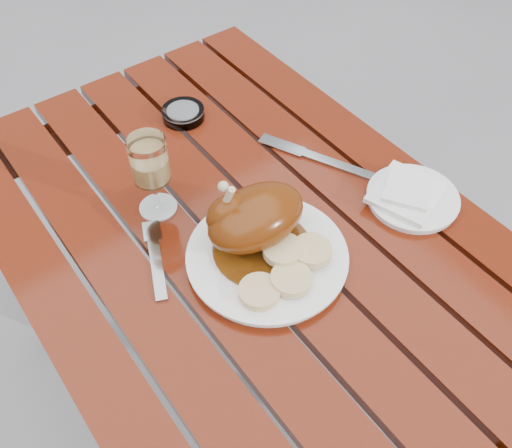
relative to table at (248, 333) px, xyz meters
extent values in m
plane|color=slate|center=(0.00, 0.00, -0.38)|extent=(60.00, 60.00, 0.00)
cube|color=maroon|center=(0.00, 0.00, 0.00)|extent=(0.80, 1.20, 0.75)
cylinder|color=white|center=(-0.01, -0.08, 0.38)|extent=(0.37, 0.37, 0.02)
cylinder|color=#522809|center=(-0.01, -0.06, 0.40)|extent=(0.18, 0.18, 0.00)
ellipsoid|color=#732E08|center=(0.00, -0.03, 0.44)|extent=(0.19, 0.13, 0.09)
ellipsoid|color=#732E08|center=(-0.04, -0.01, 0.46)|extent=(0.09, 0.06, 0.07)
cylinder|color=#C6B28C|center=(-0.04, 0.00, 0.48)|extent=(0.03, 0.04, 0.10)
cylinder|color=#E4BF8B|center=(-0.07, -0.14, 0.40)|extent=(0.07, 0.07, 0.02)
cylinder|color=#E4BF8B|center=(-0.01, -0.15, 0.41)|extent=(0.07, 0.07, 0.02)
cylinder|color=#E4BF8B|center=(0.05, -0.13, 0.41)|extent=(0.07, 0.07, 0.02)
cylinder|color=#E4BF8B|center=(0.01, -0.10, 0.41)|extent=(0.07, 0.07, 0.02)
cylinder|color=tan|center=(-0.10, 0.15, 0.46)|extent=(0.08, 0.08, 0.17)
cylinder|color=white|center=(0.31, -0.13, 0.38)|extent=(0.21, 0.21, 0.01)
cube|color=white|center=(0.30, -0.12, 0.40)|extent=(0.16, 0.16, 0.01)
cylinder|color=#B2B7BC|center=(0.08, 0.35, 0.39)|extent=(0.10, 0.10, 0.02)
cube|color=gray|center=(-0.17, 0.03, 0.38)|extent=(0.08, 0.16, 0.01)
cube|color=gray|center=(0.25, 0.05, 0.38)|extent=(0.12, 0.21, 0.01)
camera|label=1|loc=(-0.39, -0.56, 1.19)|focal=40.00mm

